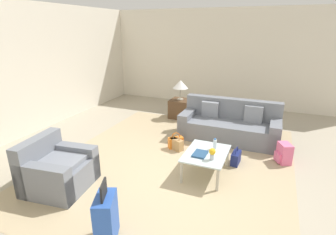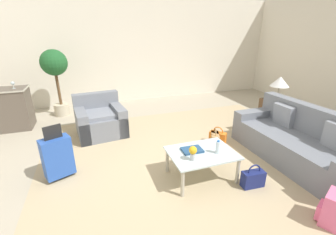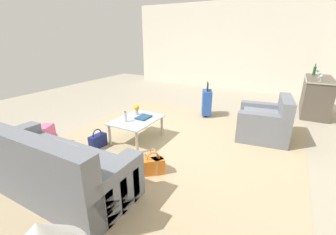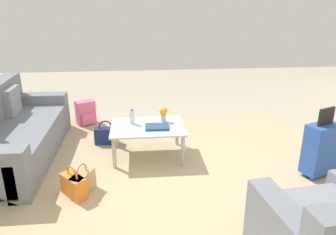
# 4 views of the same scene
# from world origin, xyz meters

# --- Properties ---
(ground_plane) EXTENTS (12.00, 12.00, 0.00)m
(ground_plane) POSITION_xyz_m (0.00, 0.00, 0.00)
(ground_plane) COLOR #A89E89
(area_rug) EXTENTS (5.20, 4.40, 0.01)m
(area_rug) POSITION_xyz_m (0.60, 0.20, 0.00)
(area_rug) COLOR tan
(area_rug) RESTS_ON ground
(couch) EXTENTS (0.91, 2.23, 0.92)m
(couch) POSITION_xyz_m (2.20, -0.60, 0.31)
(couch) COLOR slate
(couch) RESTS_ON ground
(coffee_table) EXTENTS (0.96, 0.71, 0.43)m
(coffee_table) POSITION_xyz_m (0.40, -0.50, 0.38)
(coffee_table) COLOR silver
(coffee_table) RESTS_ON ground
(water_bottle) EXTENTS (0.06, 0.06, 0.20)m
(water_bottle) POSITION_xyz_m (0.60, -0.60, 0.52)
(water_bottle) COLOR silver
(water_bottle) RESTS_ON coffee_table
(coffee_table_book) EXTENTS (0.31, 0.23, 0.03)m
(coffee_table_book) POSITION_xyz_m (0.28, -0.42, 0.45)
(coffee_table_book) COLOR navy
(coffee_table_book) RESTS_ON coffee_table
(flower_vase) EXTENTS (0.11, 0.11, 0.21)m
(flower_vase) POSITION_xyz_m (0.18, -0.65, 0.55)
(flower_vase) COLOR #B2B7BC
(flower_vase) RESTS_ON coffee_table
(suitcase_blue) EXTENTS (0.45, 0.36, 0.85)m
(suitcase_blue) POSITION_xyz_m (-1.60, 0.20, 0.36)
(suitcase_blue) COLOR #2851AD
(suitcase_blue) RESTS_ON ground
(handbag_tan) EXTENTS (0.26, 0.35, 0.36)m
(handbag_tan) POSITION_xyz_m (1.14, 0.34, 0.13)
(handbag_tan) COLOR tan
(handbag_tan) RESTS_ON ground
(handbag_navy) EXTENTS (0.33, 0.16, 0.36)m
(handbag_navy) POSITION_xyz_m (0.99, -0.94, 0.13)
(handbag_navy) COLOR navy
(handbag_navy) RESTS_ON ground
(handbag_orange) EXTENTS (0.31, 0.33, 0.36)m
(handbag_orange) POSITION_xyz_m (1.23, 0.39, 0.13)
(handbag_orange) COLOR orange
(handbag_orange) RESTS_ON ground
(backpack_pink) EXTENTS (0.36, 0.33, 0.40)m
(backpack_pink) POSITION_xyz_m (1.40, -1.79, 0.19)
(backpack_pink) COLOR pink
(backpack_pink) RESTS_ON ground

